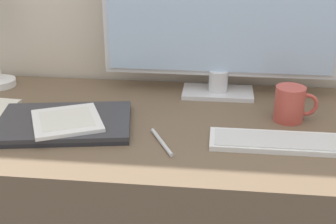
{
  "coord_description": "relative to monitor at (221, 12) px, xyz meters",
  "views": [
    {
      "loc": [
        0.09,
        -0.81,
        1.22
      ],
      "look_at": [
        -0.03,
        0.17,
        0.78
      ],
      "focal_mm": 50.0,
      "sensor_mm": 36.0,
      "label": 1
    }
  ],
  "objects": [
    {
      "name": "ereader",
      "position": [
        -0.36,
        -0.28,
        -0.21
      ],
      "size": [
        0.21,
        0.21,
        0.01
      ],
      "color": "white",
      "rests_on": "laptop"
    },
    {
      "name": "monitor",
      "position": [
        0.0,
        0.0,
        0.0
      ],
      "size": [
        0.65,
        0.11,
        0.45
      ],
      "color": "silver",
      "rests_on": "desk"
    },
    {
      "name": "coffee_mug",
      "position": [
        0.18,
        -0.16,
        -0.19
      ],
      "size": [
        0.11,
        0.07,
        0.09
      ],
      "color": "#B7473D",
      "rests_on": "desk"
    },
    {
      "name": "keyboard",
      "position": [
        0.14,
        -0.3,
        -0.23
      ],
      "size": [
        0.32,
        0.1,
        0.01
      ],
      "color": "silver",
      "rests_on": "desk"
    },
    {
      "name": "pen",
      "position": [
        -0.12,
        -0.32,
        -0.23
      ],
      "size": [
        0.07,
        0.12,
        0.01
      ],
      "color": "silver",
      "rests_on": "desk"
    },
    {
      "name": "laptop",
      "position": [
        -0.37,
        -0.26,
        -0.23
      ],
      "size": [
        0.35,
        0.27,
        0.02
      ],
      "color": "#232328",
      "rests_on": "desk"
    }
  ]
}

